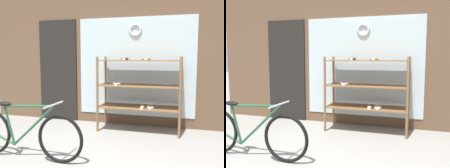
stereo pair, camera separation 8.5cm
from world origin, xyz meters
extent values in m
cube|color=brown|center=(0.00, 2.51, 1.64)|extent=(5.98, 0.08, 3.29)
cube|color=silver|center=(0.20, 2.46, 1.15)|extent=(2.27, 0.02, 1.90)
cube|color=black|center=(-1.45, 2.45, 1.05)|extent=(0.84, 0.03, 2.10)
torus|color=#B7B7BC|center=(0.20, 2.44, 1.85)|extent=(0.26, 0.06, 0.26)
cylinder|color=brown|center=(-0.37, 1.86, 0.68)|extent=(0.04, 0.04, 1.35)
cylinder|color=brown|center=(1.06, 1.86, 0.68)|extent=(0.04, 0.04, 1.35)
cylinder|color=brown|center=(-0.37, 2.35, 0.68)|extent=(0.04, 0.04, 1.35)
cylinder|color=brown|center=(1.06, 2.35, 0.68)|extent=(0.04, 0.04, 1.35)
cube|color=brown|center=(0.35, 2.10, 0.44)|extent=(1.47, 0.53, 0.02)
cube|color=brown|center=(0.35, 2.10, 0.83)|extent=(1.47, 0.53, 0.02)
cube|color=brown|center=(0.35, 2.10, 1.28)|extent=(1.47, 0.53, 0.02)
torus|color=pink|center=(-0.05, 2.03, 0.86)|extent=(0.15, 0.15, 0.04)
cube|color=white|center=(-0.05, 1.94, 0.86)|extent=(0.05, 0.00, 0.04)
torus|color=beige|center=(0.56, 2.02, 0.46)|extent=(0.13, 0.13, 0.03)
cube|color=white|center=(0.56, 1.94, 0.46)|extent=(0.05, 0.00, 0.04)
torus|color=#B27A42|center=(0.46, 2.17, 1.31)|extent=(0.15, 0.15, 0.04)
cube|color=white|center=(0.46, 2.08, 1.31)|extent=(0.05, 0.00, 0.04)
torus|color=#4C2D1E|center=(0.09, 2.04, 1.31)|extent=(0.13, 0.13, 0.04)
cube|color=white|center=(0.09, 1.96, 1.31)|extent=(0.05, 0.00, 0.04)
torus|color=tan|center=(0.54, 2.19, 0.46)|extent=(0.13, 0.13, 0.03)
cube|color=white|center=(0.54, 2.11, 0.46)|extent=(0.05, 0.00, 0.04)
ellipsoid|color=#AD7F4C|center=(0.43, 1.94, 0.47)|extent=(0.08, 0.07, 0.05)
cube|color=white|center=(0.43, 1.90, 0.46)|extent=(0.05, 0.00, 0.04)
torus|color=black|center=(-0.37, 0.45, 0.32)|extent=(0.63, 0.05, 0.63)
cylinder|color=#235133|center=(-0.75, 0.45, 0.45)|extent=(0.64, 0.04, 0.58)
cylinder|color=#235133|center=(-0.82, 0.45, 0.71)|extent=(0.75, 0.04, 0.07)
cylinder|color=#235133|center=(-1.13, 0.46, 0.43)|extent=(0.16, 0.03, 0.53)
cylinder|color=#235133|center=(-1.25, 0.46, 0.25)|extent=(0.39, 0.04, 0.17)
ellipsoid|color=black|center=(-1.19, 0.46, 0.72)|extent=(0.22, 0.09, 0.06)
cylinder|color=#B2B2B7|center=(-0.45, 0.45, 0.75)|extent=(0.03, 0.46, 0.02)
camera|label=1|loc=(1.12, -2.30, 1.36)|focal=40.00mm
camera|label=2|loc=(1.20, -2.28, 1.36)|focal=40.00mm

